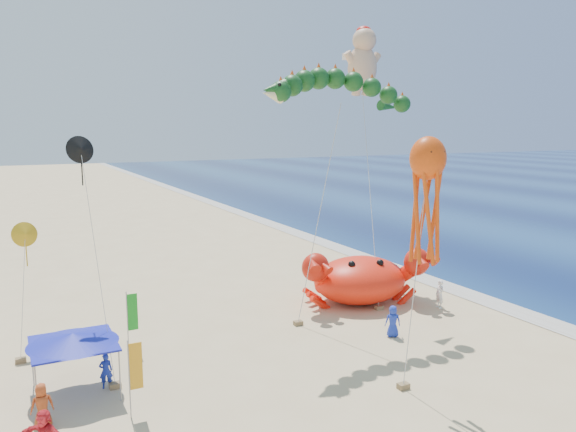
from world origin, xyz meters
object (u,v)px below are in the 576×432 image
(dragon_kite, at_px, (339,95))
(cherub_kite, at_px, (363,59))
(crab_inflatable, at_px, (361,278))
(octopus_kite, at_px, (427,191))
(canopy_blue, at_px, (73,339))

(dragon_kite, distance_m, cherub_kite, 11.97)
(dragon_kite, height_order, cherub_kite, cherub_kite)
(cherub_kite, bearing_deg, crab_inflatable, -123.04)
(cherub_kite, bearing_deg, octopus_kite, -116.74)
(crab_inflatable, bearing_deg, octopus_kite, -113.06)
(crab_inflatable, distance_m, canopy_blue, 18.81)
(octopus_kite, bearing_deg, canopy_blue, 152.66)
(octopus_kite, bearing_deg, crab_inflatable, 66.94)
(octopus_kite, xyz_separation_m, canopy_blue, (-13.15, 6.80, -6.35))
(dragon_kite, xyz_separation_m, cherub_kite, (7.53, 8.75, 3.17))
(cherub_kite, relative_size, octopus_kite, 1.70)
(canopy_blue, bearing_deg, cherub_kite, 26.71)
(canopy_blue, bearing_deg, dragon_kite, 9.39)
(cherub_kite, xyz_separation_m, octopus_kite, (-9.05, -17.97, -7.50))
(octopus_kite, bearing_deg, dragon_kite, 80.65)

